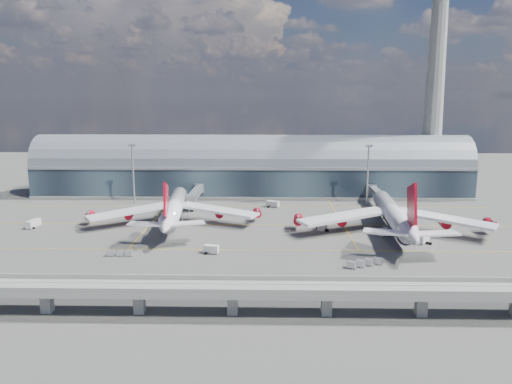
{
  "coord_description": "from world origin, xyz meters",
  "views": [
    {
      "loc": [
        7.16,
        -154.68,
        45.96
      ],
      "look_at": [
        3.59,
        10.0,
        14.0
      ],
      "focal_mm": 35.0,
      "sensor_mm": 36.0,
      "label": 1
    }
  ],
  "objects_px": {
    "floodlight_mast_right": "(368,173)",
    "cargo_train_0": "(120,253)",
    "service_truck_5": "(273,204)",
    "service_truck_0": "(33,224)",
    "airliner_left": "(174,209)",
    "cargo_train_1": "(365,263)",
    "airliner_right": "(394,216)",
    "service_truck_3": "(423,239)",
    "floodlight_mast_left": "(133,172)",
    "service_truck_1": "(211,249)",
    "service_truck_2": "(389,232)",
    "service_truck_4": "(323,226)",
    "control_tower": "(435,83)"
  },
  "relations": [
    {
      "from": "floodlight_mast_right",
      "to": "cargo_train_0",
      "type": "relative_size",
      "value": 3.44
    },
    {
      "from": "service_truck_5",
      "to": "service_truck_0",
      "type": "bearing_deg",
      "value": 138.11
    },
    {
      "from": "airliner_left",
      "to": "service_truck_5",
      "type": "xyz_separation_m",
      "value": [
        36.02,
        29.51,
        -4.52
      ]
    },
    {
      "from": "service_truck_5",
      "to": "cargo_train_1",
      "type": "distance_m",
      "value": 77.17
    },
    {
      "from": "floodlight_mast_right",
      "to": "service_truck_5",
      "type": "bearing_deg",
      "value": -171.87
    },
    {
      "from": "airliner_right",
      "to": "service_truck_3",
      "type": "xyz_separation_m",
      "value": [
        6.61,
        -11.74,
        -4.49
      ]
    },
    {
      "from": "service_truck_0",
      "to": "cargo_train_1",
      "type": "bearing_deg",
      "value": -12.07
    },
    {
      "from": "floodlight_mast_left",
      "to": "service_truck_0",
      "type": "relative_size",
      "value": 3.81
    },
    {
      "from": "floodlight_mast_left",
      "to": "airliner_left",
      "type": "bearing_deg",
      "value": -56.03
    },
    {
      "from": "service_truck_0",
      "to": "service_truck_3",
      "type": "height_order",
      "value": "service_truck_0"
    },
    {
      "from": "floodlight_mast_left",
      "to": "service_truck_3",
      "type": "distance_m",
      "value": 121.55
    },
    {
      "from": "floodlight_mast_right",
      "to": "service_truck_1",
      "type": "relative_size",
      "value": 5.53
    },
    {
      "from": "airliner_left",
      "to": "service_truck_0",
      "type": "bearing_deg",
      "value": -179.17
    },
    {
      "from": "cargo_train_1",
      "to": "service_truck_2",
      "type": "bearing_deg",
      "value": -0.38
    },
    {
      "from": "service_truck_5",
      "to": "floodlight_mast_left",
      "type": "bearing_deg",
      "value": 110.36
    },
    {
      "from": "airliner_left",
      "to": "floodlight_mast_right",
      "type": "bearing_deg",
      "value": 19.43
    },
    {
      "from": "service_truck_2",
      "to": "service_truck_3",
      "type": "relative_size",
      "value": 1.34
    },
    {
      "from": "floodlight_mast_right",
      "to": "service_truck_5",
      "type": "distance_m",
      "value": 42.46
    },
    {
      "from": "service_truck_3",
      "to": "service_truck_4",
      "type": "bearing_deg",
      "value": -166.37
    },
    {
      "from": "service_truck_1",
      "to": "service_truck_2",
      "type": "height_order",
      "value": "service_truck_2"
    },
    {
      "from": "service_truck_2",
      "to": "floodlight_mast_left",
      "type": "bearing_deg",
      "value": 40.37
    },
    {
      "from": "service_truck_1",
      "to": "service_truck_5",
      "type": "xyz_separation_m",
      "value": [
        18.87,
        62.86,
        0.06
      ]
    },
    {
      "from": "service_truck_3",
      "to": "cargo_train_1",
      "type": "relative_size",
      "value": 0.52
    },
    {
      "from": "floodlight_mast_right",
      "to": "airliner_right",
      "type": "distance_m",
      "value": 45.58
    },
    {
      "from": "control_tower",
      "to": "service_truck_0",
      "type": "xyz_separation_m",
      "value": [
        -160.36,
        -68.6,
        -50.24
      ]
    },
    {
      "from": "airliner_right",
      "to": "service_truck_2",
      "type": "height_order",
      "value": "airliner_right"
    },
    {
      "from": "airliner_left",
      "to": "service_truck_1",
      "type": "relative_size",
      "value": 14.41
    },
    {
      "from": "airliner_left",
      "to": "airliner_right",
      "type": "bearing_deg",
      "value": -12.58
    },
    {
      "from": "floodlight_mast_left",
      "to": "service_truck_2",
      "type": "bearing_deg",
      "value": -26.23
    },
    {
      "from": "floodlight_mast_left",
      "to": "airliner_right",
      "type": "xyz_separation_m",
      "value": [
        100.23,
        -44.91,
        -7.79
      ]
    },
    {
      "from": "floodlight_mast_right",
      "to": "service_truck_0",
      "type": "distance_m",
      "value": 132.34
    },
    {
      "from": "control_tower",
      "to": "airliner_left",
      "type": "relative_size",
      "value": 1.54
    },
    {
      "from": "floodlight_mast_right",
      "to": "service_truck_2",
      "type": "height_order",
      "value": "floodlight_mast_right"
    },
    {
      "from": "service_truck_0",
      "to": "cargo_train_0",
      "type": "relative_size",
      "value": 0.9
    },
    {
      "from": "floodlight_mast_right",
      "to": "airliner_left",
      "type": "xyz_separation_m",
      "value": [
        -76.24,
        -35.26,
        -7.8
      ]
    },
    {
      "from": "cargo_train_0",
      "to": "control_tower",
      "type": "bearing_deg",
      "value": -49.99
    },
    {
      "from": "service_truck_2",
      "to": "cargo_train_0",
      "type": "bearing_deg",
      "value": 82.4
    },
    {
      "from": "service_truck_3",
      "to": "service_truck_4",
      "type": "relative_size",
      "value": 0.95
    },
    {
      "from": "service_truck_1",
      "to": "service_truck_5",
      "type": "bearing_deg",
      "value": -2.83
    },
    {
      "from": "cargo_train_0",
      "to": "cargo_train_1",
      "type": "distance_m",
      "value": 69.76
    },
    {
      "from": "floodlight_mast_right",
      "to": "airliner_right",
      "type": "height_order",
      "value": "floodlight_mast_right"
    },
    {
      "from": "airliner_left",
      "to": "service_truck_1",
      "type": "distance_m",
      "value": 37.79
    },
    {
      "from": "cargo_train_0",
      "to": "airliner_left",
      "type": "bearing_deg",
      "value": -13.6
    },
    {
      "from": "floodlight_mast_left",
      "to": "cargo_train_0",
      "type": "bearing_deg",
      "value": -78.44
    },
    {
      "from": "floodlight_mast_right",
      "to": "airliner_left",
      "type": "relative_size",
      "value": 0.38
    },
    {
      "from": "service_truck_0",
      "to": "service_truck_4",
      "type": "height_order",
      "value": "service_truck_4"
    },
    {
      "from": "floodlight_mast_left",
      "to": "service_truck_3",
      "type": "bearing_deg",
      "value": -27.94
    },
    {
      "from": "service_truck_2",
      "to": "service_truck_4",
      "type": "bearing_deg",
      "value": 50.3
    },
    {
      "from": "service_truck_4",
      "to": "service_truck_0",
      "type": "bearing_deg",
      "value": -159.26
    },
    {
      "from": "service_truck_5",
      "to": "cargo_train_1",
      "type": "xyz_separation_m",
      "value": [
        24.29,
        -73.25,
        -0.37
      ]
    }
  ]
}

